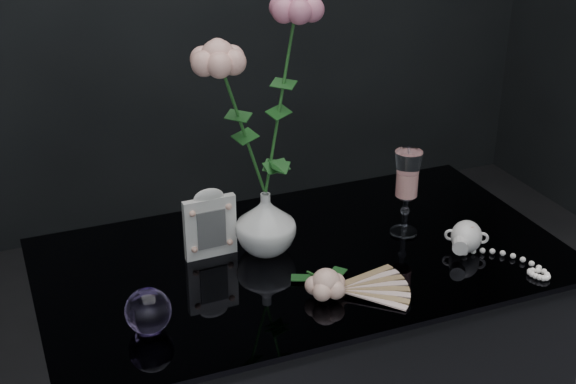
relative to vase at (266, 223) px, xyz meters
name	(u,v)px	position (x,y,z in m)	size (l,w,h in m)	color
vase	(266,223)	(0.00, 0.00, 0.00)	(0.12, 0.12, 0.13)	white
wine_glass	(406,193)	(0.30, -0.04, 0.03)	(0.06, 0.06, 0.19)	white
picture_frame	(210,223)	(-0.11, 0.02, 0.01)	(0.11, 0.09, 0.15)	white
paperweight	(148,311)	(-0.29, -0.19, -0.02)	(0.08, 0.08, 0.08)	#9E7FCF
paper_fan	(341,288)	(0.07, -0.21, -0.05)	(0.26, 0.20, 0.03)	beige
loose_rose	(326,283)	(0.04, -0.20, -0.04)	(0.13, 0.17, 0.06)	#FFBCA4
pearl_jar	(467,235)	(0.38, -0.15, -0.03)	(0.22, 0.23, 0.07)	white
roses	(262,94)	(0.00, 0.00, 0.27)	(0.25, 0.14, 0.45)	#F3AA99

